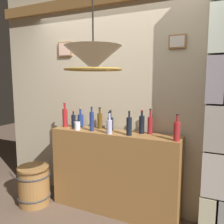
% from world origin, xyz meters
% --- Properties ---
extents(panelled_rear_partition, '(3.76, 0.15, 2.87)m').
position_xyz_m(panelled_rear_partition, '(-0.00, 1.10, 1.51)').
color(panelled_rear_partition, '#BCAD8E').
rests_on(panelled_rear_partition, ground).
extents(stone_pillar, '(0.34, 0.38, 2.80)m').
position_xyz_m(stone_pillar, '(1.18, 0.93, 1.41)').
color(stone_pillar, '#BFBA97').
rests_on(stone_pillar, ground).
extents(bar_shelf_unit, '(1.61, 0.32, 1.02)m').
position_xyz_m(bar_shelf_unit, '(0.00, 0.86, 0.51)').
color(bar_shelf_unit, olive).
rests_on(bar_shelf_unit, ground).
extents(liquor_bottle_gin, '(0.06, 0.06, 0.29)m').
position_xyz_m(liquor_bottle_gin, '(0.42, 0.96, 1.13)').
color(liquor_bottle_gin, maroon).
rests_on(liquor_bottle_gin, bar_shelf_unit).
extents(liquor_bottle_amaro, '(0.05, 0.05, 0.30)m').
position_xyz_m(liquor_bottle_amaro, '(-0.27, 0.80, 1.14)').
color(liquor_bottle_amaro, navy).
rests_on(liquor_bottle_amaro, bar_shelf_unit).
extents(liquor_bottle_rum, '(0.07, 0.07, 0.26)m').
position_xyz_m(liquor_bottle_rum, '(-0.01, 0.75, 1.11)').
color(liquor_bottle_rum, '#B2B3DB').
rests_on(liquor_bottle_rum, bar_shelf_unit).
extents(liquor_bottle_vermouth, '(0.06, 0.06, 0.28)m').
position_xyz_m(liquor_bottle_vermouth, '(0.23, 0.78, 1.13)').
color(liquor_bottle_vermouth, black).
rests_on(liquor_bottle_vermouth, bar_shelf_unit).
extents(liquor_bottle_whiskey, '(0.07, 0.07, 0.32)m').
position_xyz_m(liquor_bottle_whiskey, '(-0.72, 0.87, 1.15)').
color(liquor_bottle_whiskey, maroon).
rests_on(liquor_bottle_whiskey, bar_shelf_unit).
extents(liquor_bottle_tequila, '(0.06, 0.06, 0.22)m').
position_xyz_m(liquor_bottle_tequila, '(-0.60, 0.89, 1.11)').
color(liquor_bottle_tequila, black).
rests_on(liquor_bottle_tequila, bar_shelf_unit).
extents(liquor_bottle_brandy, '(0.07, 0.07, 0.28)m').
position_xyz_m(liquor_bottle_brandy, '(0.76, 0.76, 1.12)').
color(liquor_bottle_brandy, maroon).
rests_on(liquor_bottle_brandy, bar_shelf_unit).
extents(liquor_bottle_sherry, '(0.08, 0.08, 0.25)m').
position_xyz_m(liquor_bottle_sherry, '(-0.55, 0.97, 1.11)').
color(liquor_bottle_sherry, navy).
rests_on(liquor_bottle_sherry, bar_shelf_unit).
extents(liquor_bottle_scotch, '(0.06, 0.06, 0.28)m').
position_xyz_m(liquor_bottle_scotch, '(0.33, 0.93, 1.13)').
color(liquor_bottle_scotch, black).
rests_on(liquor_bottle_scotch, bar_shelf_unit).
extents(liquor_bottle_vodka, '(0.07, 0.07, 0.25)m').
position_xyz_m(liquor_bottle_vodka, '(-0.09, 0.95, 1.11)').
color(liquor_bottle_vodka, black).
rests_on(liquor_bottle_vodka, bar_shelf_unit).
extents(liquor_bottle_port, '(0.06, 0.06, 0.27)m').
position_xyz_m(liquor_bottle_port, '(-0.25, 0.97, 1.13)').
color(liquor_bottle_port, '#593D13').
rests_on(liquor_bottle_port, bar_shelf_unit).
extents(glass_tumbler_rocks, '(0.08, 0.08, 0.10)m').
position_xyz_m(glass_tumbler_rocks, '(-0.47, 0.78, 1.07)').
color(glass_tumbler_rocks, silver).
rests_on(glass_tumbler_rocks, bar_shelf_unit).
extents(pendant_lamp, '(0.43, 0.43, 0.61)m').
position_xyz_m(pendant_lamp, '(0.30, -0.14, 1.79)').
color(pendant_lamp, '#EFE5C6').
extents(wooden_barrel, '(0.44, 0.44, 0.51)m').
position_xyz_m(wooden_barrel, '(-1.04, 0.57, 0.26)').
color(wooden_barrel, olive).
rests_on(wooden_barrel, ground).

